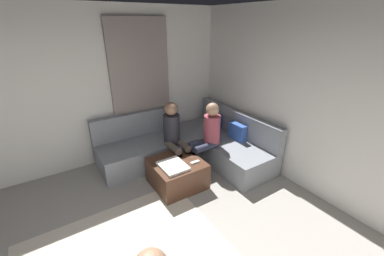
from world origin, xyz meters
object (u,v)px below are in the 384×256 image
Objects in this scene: sectional_couch at (190,145)px; coffee_mug at (180,150)px; ottoman at (177,173)px; person_on_couch_back at (207,135)px; person_on_couch_side at (174,134)px; game_remote at (195,162)px.

coffee_mug is at bearing -49.88° from sectional_couch.
sectional_couch is at bearing 130.12° from coffee_mug.
ottoman is 0.38m from coffee_mug.
person_on_couch_side is (-0.31, -0.46, 0.00)m from person_on_couch_back.
person_on_couch_back is 0.55m from person_on_couch_side.
sectional_couch is 3.36× the size of ottoman.
sectional_couch reaches higher than game_remote.
person_on_couch_back and person_on_couch_side have the same top height.
ottoman is 0.36m from game_remote.
game_remote is (0.40, 0.04, -0.04)m from coffee_mug.
ottoman is at bearing 63.98° from person_on_couch_side.
person_on_couch_side is at bearing 56.40° from person_on_couch_back.
ottoman is at bearing -129.29° from game_remote.
person_on_couch_side is (-0.45, 0.22, 0.45)m from ottoman.
person_on_couch_side is (0.15, -0.41, 0.38)m from sectional_couch.
coffee_mug is at bearing 140.71° from ottoman.
game_remote is at bearing -27.56° from sectional_couch.
ottoman is at bearing 101.66° from person_on_couch_back.
ottoman is 0.63× the size of person_on_couch_side.
game_remote reaches higher than ottoman.
coffee_mug is (-0.22, 0.18, 0.26)m from ottoman.
coffee_mug is (0.37, -0.44, 0.19)m from sectional_couch.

